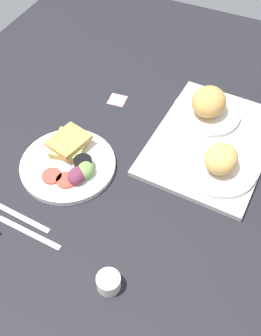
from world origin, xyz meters
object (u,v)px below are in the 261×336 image
(bread_plate_near, at_px, (208,106))
(fork, at_px, (22,218))
(bread_plate_far, at_px, (220,163))
(knife, at_px, (29,232))
(sticky_note, at_px, (117,100))
(serving_tray, at_px, (211,142))
(plate_with_salad, at_px, (70,162))
(espresso_cup, at_px, (109,282))

(bread_plate_near, relative_size, fork, 1.25)
(bread_plate_far, xyz_separation_m, fork, (0.36, -0.42, -0.04))
(bread_plate_near, distance_m, knife, 0.65)
(knife, xyz_separation_m, sticky_note, (-0.55, -0.02, -0.00))
(serving_tray, height_order, bread_plate_far, bread_plate_far)
(bread_plate_near, height_order, knife, bread_plate_near)
(fork, distance_m, knife, 0.05)
(plate_with_salad, bearing_deg, serving_tray, 126.59)
(bread_plate_near, relative_size, espresso_cup, 3.80)
(bread_plate_near, bearing_deg, sticky_note, -82.33)
(sticky_note, bearing_deg, bread_plate_far, 67.76)
(sticky_note, bearing_deg, fork, -2.35)
(serving_tray, distance_m, sticky_note, 0.35)
(bread_plate_near, xyz_separation_m, sticky_note, (0.04, -0.29, -0.05))
(espresso_cup, bearing_deg, serving_tray, 171.63)
(serving_tray, bearing_deg, bread_plate_near, -153.49)
(bread_plate_near, relative_size, plate_with_salad, 0.78)
(plate_with_salad, relative_size, knife, 1.43)
(fork, bearing_deg, espresso_cup, -9.69)
(knife, bearing_deg, serving_tray, 59.30)
(espresso_cup, bearing_deg, plate_with_salad, -136.37)
(fork, distance_m, sticky_note, 0.52)
(bread_plate_near, height_order, bread_plate_far, bread_plate_near)
(bread_plate_far, relative_size, fork, 1.25)
(espresso_cup, relative_size, knife, 0.29)
(bread_plate_far, bearing_deg, fork, -49.32)
(bread_plate_far, relative_size, espresso_cup, 3.80)
(bread_plate_far, xyz_separation_m, espresso_cup, (0.43, -0.13, -0.03))
(espresso_cup, xyz_separation_m, sticky_note, (-0.59, -0.27, -0.02))
(bread_plate_far, distance_m, plate_with_salad, 0.42)
(serving_tray, distance_m, bread_plate_near, 0.12)
(plate_with_salad, bearing_deg, fork, -6.67)
(serving_tray, height_order, espresso_cup, espresso_cup)
(serving_tray, relative_size, plate_with_salad, 1.65)
(serving_tray, relative_size, fork, 2.65)
(bread_plate_far, xyz_separation_m, sticky_note, (-0.16, -0.39, -0.04))
(sticky_note, bearing_deg, plate_with_salad, 0.54)
(fork, relative_size, sticky_note, 3.04)
(sticky_note, bearing_deg, serving_tray, 80.27)
(sticky_note, bearing_deg, knife, 1.96)
(bread_plate_far, bearing_deg, serving_tray, -153.52)
(serving_tray, bearing_deg, fork, -38.43)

